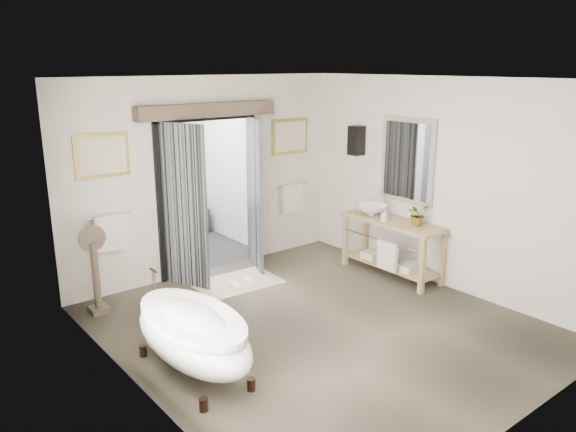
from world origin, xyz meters
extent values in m
plane|color=#695D4B|center=(0.00, 0.00, 0.00)|extent=(5.00, 5.00, 0.00)
cube|color=beige|center=(0.00, -2.50, 1.45)|extent=(4.50, 0.02, 2.90)
cube|color=beige|center=(-2.25, 0.00, 1.45)|extent=(0.02, 5.00, 2.90)
cube|color=beige|center=(2.25, 0.00, 1.45)|extent=(0.02, 5.00, 2.90)
cube|color=beige|center=(-1.52, 2.50, 1.45)|extent=(1.45, 0.02, 2.90)
cube|color=beige|center=(1.52, 2.50, 1.45)|extent=(1.45, 0.02, 2.90)
cube|color=beige|center=(0.00, 2.50, 2.60)|extent=(1.60, 0.02, 0.60)
cube|color=silver|center=(0.00, 0.00, 2.90)|extent=(4.50, 5.00, 0.02)
cube|color=silver|center=(-2.20, -0.60, 1.35)|extent=(0.02, 2.20, 2.70)
cube|color=gray|center=(2.23, 0.60, 1.70)|extent=(0.05, 0.95, 1.25)
cube|color=silver|center=(2.19, 0.60, 1.70)|extent=(0.01, 0.80, 1.10)
cube|color=black|center=(2.13, 1.55, 1.90)|extent=(0.20, 0.20, 0.45)
sphere|color=#FFCC8C|center=(2.13, 1.55, 1.90)|extent=(0.10, 0.10, 0.10)
cube|color=black|center=(0.00, 3.50, 0.01)|extent=(2.20, 2.00, 0.01)
cube|color=silver|center=(0.00, 3.50, 2.50)|extent=(2.20, 2.00, 0.02)
cube|color=white|center=(0.00, 4.50, 1.25)|extent=(2.20, 0.02, 2.50)
cube|color=white|center=(-1.10, 3.50, 1.25)|extent=(0.02, 2.00, 2.50)
cube|color=white|center=(1.10, 3.50, 1.25)|extent=(0.02, 2.00, 2.50)
cube|color=black|center=(0.00, 4.32, 0.23)|extent=(2.00, 0.35, 0.45)
cylinder|color=silver|center=(-0.40, 4.47, 1.60)|extent=(0.40, 0.03, 0.40)
cylinder|color=silver|center=(0.40, 4.47, 1.60)|extent=(0.40, 0.03, 0.40)
cube|color=black|center=(-0.80, 2.50, 1.15)|extent=(0.07, 0.10, 2.30)
cube|color=black|center=(0.80, 2.50, 1.15)|extent=(0.07, 0.10, 2.30)
cube|color=black|center=(0.00, 2.50, 2.30)|extent=(1.67, 0.10, 0.07)
cube|color=black|center=(-0.60, 2.15, 1.15)|extent=(0.32, 0.76, 2.30)
cube|color=black|center=(0.60, 2.15, 1.15)|extent=(0.32, 0.76, 2.30)
cube|color=brown|center=(0.00, 2.40, 2.42)|extent=(2.20, 0.20, 0.20)
cube|color=#AB9946|center=(-1.55, 2.48, 1.92)|extent=(0.72, 0.03, 0.57)
cube|color=beige|center=(-1.55, 2.46, 1.92)|extent=(0.62, 0.01, 0.47)
cube|color=#AB9946|center=(1.55, 2.48, 1.92)|extent=(0.72, 0.03, 0.57)
cube|color=beige|center=(1.55, 2.46, 1.92)|extent=(0.62, 0.01, 0.47)
cylinder|color=silver|center=(-1.55, 2.44, 1.12)|extent=(0.60, 0.02, 0.02)
cube|color=silver|center=(-1.55, 2.42, 0.90)|extent=(0.42, 0.08, 0.48)
cylinder|color=silver|center=(1.55, 2.44, 1.12)|extent=(0.60, 0.02, 0.02)
cube|color=silver|center=(1.55, 2.42, 0.90)|extent=(0.42, 0.08, 0.48)
cylinder|color=black|center=(-1.96, -0.61, 0.06)|extent=(0.08, 0.08, 0.13)
cylinder|color=black|center=(-1.43, -0.61, 0.06)|extent=(0.08, 0.08, 0.13)
cylinder|color=black|center=(-1.96, 0.66, 0.06)|extent=(0.08, 0.08, 0.13)
cylinder|color=black|center=(-1.43, 0.66, 0.06)|extent=(0.08, 0.08, 0.13)
ellipsoid|color=white|center=(-1.70, 0.02, 0.41)|extent=(0.80, 1.80, 0.57)
cylinder|color=black|center=(-1.70, 0.85, 0.76)|extent=(0.03, 0.03, 0.23)
cube|color=tan|center=(1.75, -0.14, 0.42)|extent=(0.07, 0.07, 0.85)
cube|color=tan|center=(2.21, -0.14, 0.42)|extent=(0.07, 0.07, 0.85)
cube|color=tan|center=(1.75, 1.34, 0.42)|extent=(0.07, 0.07, 0.85)
cube|color=tan|center=(2.21, 1.34, 0.42)|extent=(0.07, 0.07, 0.85)
cube|color=tan|center=(1.98, 0.60, 0.82)|extent=(0.55, 1.60, 0.05)
cube|color=tan|center=(1.98, 0.60, 0.16)|extent=(0.45, 1.50, 0.03)
cylinder|color=silver|center=(1.71, 0.60, 0.60)|extent=(0.02, 1.40, 0.02)
cube|color=silver|center=(1.71, 0.45, 0.40)|extent=(0.06, 0.34, 0.42)
cube|color=silver|center=(1.98, 0.25, 0.23)|extent=(0.35, 0.25, 0.10)
cube|color=silver|center=(1.98, 0.95, 0.23)|extent=(0.35, 0.25, 0.10)
cube|color=brown|center=(-1.92, 2.04, 0.04)|extent=(0.22, 0.22, 0.08)
cylinder|color=brown|center=(-1.92, 2.04, 0.50)|extent=(0.09, 0.09, 0.85)
cylinder|color=silver|center=(-1.92, 2.06, 0.99)|extent=(0.30, 0.02, 0.30)
cylinder|color=brown|center=(-1.92, 2.04, 0.99)|extent=(0.34, 0.02, 0.34)
cube|color=beige|center=(-0.01, 1.76, 0.01)|extent=(1.24, 0.87, 0.01)
cube|color=silver|center=(-0.14, 1.62, 0.04)|extent=(0.15, 0.27, 0.05)
cube|color=silver|center=(0.10, 1.62, 0.04)|extent=(0.15, 0.27, 0.05)
imported|color=white|center=(1.92, 0.99, 0.93)|extent=(0.58, 0.58, 0.16)
imported|color=gray|center=(2.02, 0.21, 1.02)|extent=(0.34, 0.31, 0.33)
imported|color=gray|center=(1.82, 0.63, 0.95)|extent=(0.10, 0.10, 0.19)
imported|color=gray|center=(1.96, 1.26, 0.93)|extent=(0.15, 0.15, 0.16)
camera|label=1|loc=(-4.16, -4.57, 3.07)|focal=35.00mm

